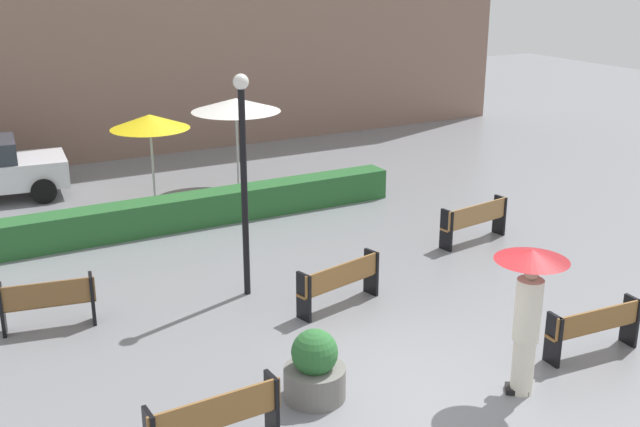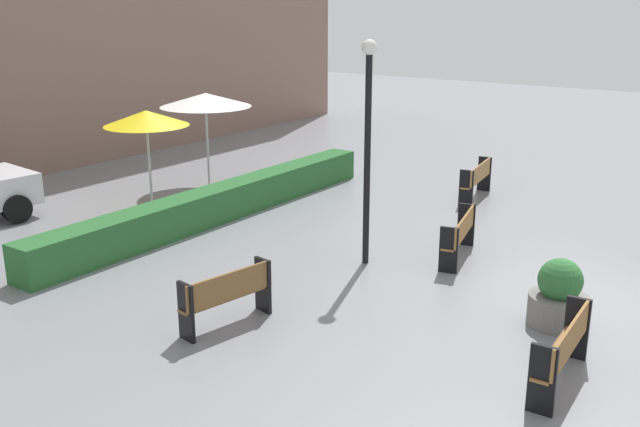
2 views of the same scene
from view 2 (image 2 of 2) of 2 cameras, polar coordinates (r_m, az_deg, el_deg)
The scene contains 10 objects.
ground_plane at distance 13.02m, azimuth 22.17°, elevation -6.10°, with size 60.00×60.00×0.00m, color gray.
bench_far_left at distance 10.88m, azimuth -7.40°, elevation -6.39°, with size 1.60×0.60×0.89m.
bench_near_left at distance 9.73m, azimuth 18.95°, elevation -10.05°, with size 1.79×0.41×0.90m.
bench_mid_center at distance 13.84m, azimuth 11.14°, elevation -1.52°, with size 1.80×0.72×0.87m.
bench_far_right at distance 18.21m, azimuth 12.47°, elevation 2.82°, with size 1.84×0.58×0.90m.
planter_pot at distance 11.46m, azimuth 18.54°, elevation -6.33°, with size 0.90×0.90×1.06m.
lamp_post at distance 12.90m, azimuth 3.84°, elevation 6.58°, with size 0.28×0.28×4.13m.
patio_umbrella_yellow at distance 16.84m, azimuth -13.72°, elevation 7.41°, with size 1.94×1.94×2.38m.
patio_umbrella_white at distance 18.91m, azimuth -9.14°, elevation 8.95°, with size 2.37×2.37×2.48m.
hedge_strip at distance 16.29m, azimuth -7.99°, elevation 0.86°, with size 10.16×0.70×0.75m, color #28602D.
Camera 2 is at (-11.88, -2.38, 4.75)m, focal length 40.02 mm.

